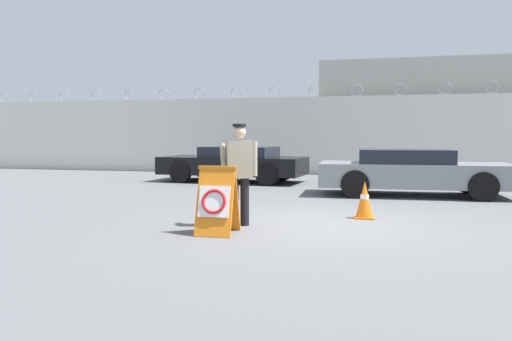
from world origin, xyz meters
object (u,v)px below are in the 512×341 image
traffic_cone_near (365,200)px  parked_car_rear_sedan (412,171)px  parked_car_front_coupe (234,163)px  security_guard (239,169)px  barricade_sign (217,200)px

traffic_cone_near → parked_car_rear_sedan: (1.05, 3.83, 0.27)m
parked_car_rear_sedan → traffic_cone_near: bearing=-107.9°
parked_car_front_coupe → parked_car_rear_sedan: (5.45, -2.47, 0.00)m
security_guard → barricade_sign: bearing=54.2°
barricade_sign → security_guard: 0.89m
traffic_cone_near → barricade_sign: bearing=-136.7°
parked_car_rear_sedan → barricade_sign: bearing=-121.4°
barricade_sign → security_guard: security_guard is taller
parked_car_front_coupe → security_guard: bearing=111.6°
traffic_cone_near → parked_car_front_coupe: bearing=124.9°
security_guard → traffic_cone_near: (2.04, 1.30, -0.62)m
barricade_sign → security_guard: size_ratio=0.62×
security_guard → traffic_cone_near: 2.50m
parked_car_front_coupe → parked_car_rear_sedan: 5.99m
barricade_sign → traffic_cone_near: bearing=41.5°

